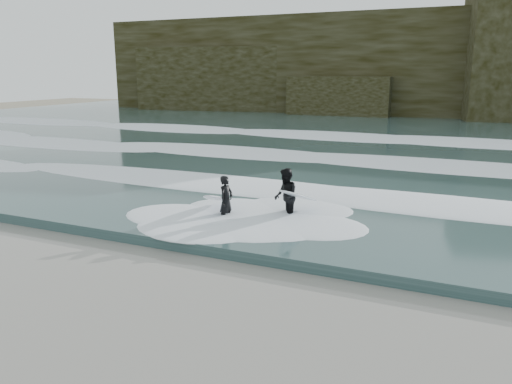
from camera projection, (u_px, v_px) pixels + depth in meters
ground at (186, 321)px, 9.21m from camera, size 120.00×120.00×0.00m
sea at (405, 135)px, 34.95m from camera, size 90.00×52.00×0.30m
headland at (432, 66)px, 48.92m from camera, size 70.00×9.00×10.00m
foam_near at (324, 194)px, 17.12m from camera, size 60.00×3.20×0.20m
foam_mid at (367, 161)px, 23.33m from camera, size 60.00×4.00×0.24m
foam_far at (396, 137)px, 31.33m from camera, size 60.00×4.80×0.30m
surfer_left at (223, 200)px, 14.86m from camera, size 1.20×2.18×1.50m
surfer_right at (287, 196)px, 14.91m from camera, size 1.43×2.04×1.69m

